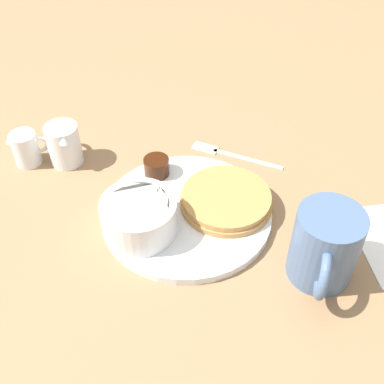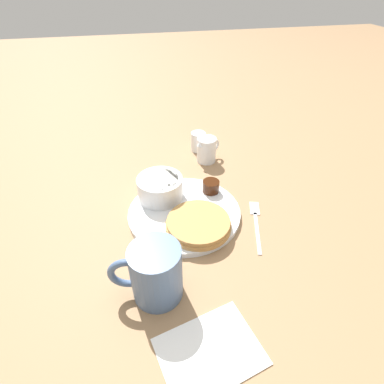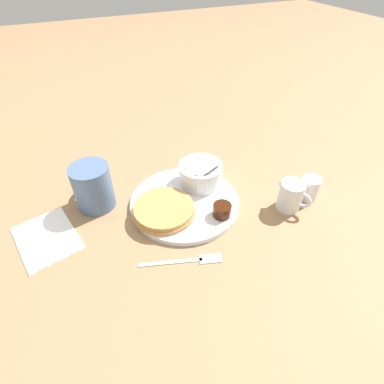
# 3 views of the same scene
# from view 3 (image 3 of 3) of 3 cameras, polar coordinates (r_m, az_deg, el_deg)

# --- Properties ---
(ground_plane) EXTENTS (4.00, 4.00, 0.00)m
(ground_plane) POSITION_cam_3_polar(r_m,az_deg,el_deg) (0.67, -1.42, -2.34)
(ground_plane) COLOR #93704C
(plate) EXTENTS (0.24, 0.24, 0.01)m
(plate) POSITION_cam_3_polar(r_m,az_deg,el_deg) (0.66, -1.43, -1.97)
(plate) COLOR white
(plate) RESTS_ON ground_plane
(pancake_stack) EXTENTS (0.13, 0.13, 0.02)m
(pancake_stack) POSITION_cam_3_polar(r_m,az_deg,el_deg) (0.63, -5.38, -3.36)
(pancake_stack) COLOR #B78447
(pancake_stack) RESTS_ON plate
(bowl) EXTENTS (0.10, 0.10, 0.05)m
(bowl) POSITION_cam_3_polar(r_m,az_deg,el_deg) (0.69, 1.59, 3.60)
(bowl) COLOR white
(bowl) RESTS_ON plate
(syrup_cup) EXTENTS (0.04, 0.04, 0.03)m
(syrup_cup) POSITION_cam_3_polar(r_m,az_deg,el_deg) (0.62, 5.74, -3.46)
(syrup_cup) COLOR #38190A
(syrup_cup) RESTS_ON plate
(butter_ramekin) EXTENTS (0.04, 0.04, 0.04)m
(butter_ramekin) POSITION_cam_3_polar(r_m,az_deg,el_deg) (0.70, 3.14, 3.11)
(butter_ramekin) COLOR white
(butter_ramekin) RESTS_ON plate
(coffee_mug) EXTENTS (0.12, 0.08, 0.10)m
(coffee_mug) POSITION_cam_3_polar(r_m,az_deg,el_deg) (0.67, -18.33, 1.09)
(coffee_mug) COLOR slate
(coffee_mug) RESTS_ON ground_plane
(creamer_pitcher_near) EXTENTS (0.07, 0.05, 0.07)m
(creamer_pitcher_near) POSITION_cam_3_polar(r_m,az_deg,el_deg) (0.67, 18.29, -0.70)
(creamer_pitcher_near) COLOR white
(creamer_pitcher_near) RESTS_ON ground_plane
(creamer_pitcher_far) EXTENTS (0.04, 0.06, 0.06)m
(creamer_pitcher_far) POSITION_cam_3_polar(r_m,az_deg,el_deg) (0.71, 21.42, 0.65)
(creamer_pitcher_far) COLOR white
(creamer_pitcher_far) RESTS_ON ground_plane
(fork) EXTENTS (0.06, 0.15, 0.00)m
(fork) POSITION_cam_3_polar(r_m,az_deg,el_deg) (0.56, -0.24, -12.85)
(fork) COLOR silver
(fork) RESTS_ON ground_plane
(napkin) EXTENTS (0.16, 0.13, 0.00)m
(napkin) POSITION_cam_3_polar(r_m,az_deg,el_deg) (0.66, -25.95, -7.82)
(napkin) COLOR white
(napkin) RESTS_ON ground_plane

